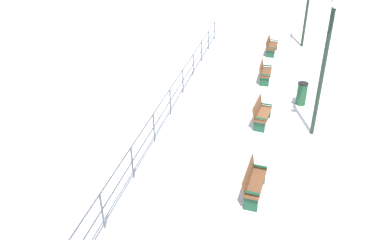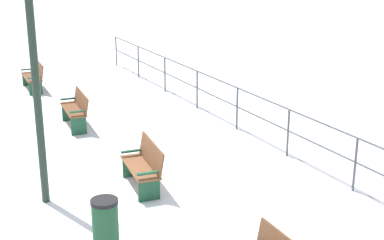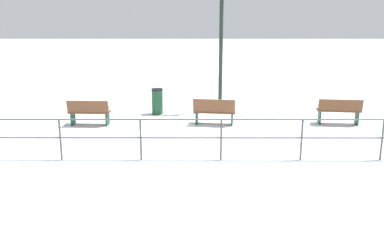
# 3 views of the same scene
# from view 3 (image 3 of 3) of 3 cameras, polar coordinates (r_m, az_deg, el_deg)

# --- Properties ---
(ground_plane) EXTENTS (80.00, 80.00, 0.00)m
(ground_plane) POSITION_cam_3_polar(r_m,az_deg,el_deg) (14.88, 2.93, -0.61)
(ground_plane) COLOR white
(ground_plane) RESTS_ON ground
(bench_second) EXTENTS (0.63, 1.48, 0.90)m
(bench_second) POSITION_cam_3_polar(r_m,az_deg,el_deg) (15.55, 18.55, 1.15)
(bench_second) COLOR brown
(bench_second) RESTS_ON ground
(bench_third) EXTENTS (0.71, 1.46, 0.92)m
(bench_third) POSITION_cam_3_polar(r_m,az_deg,el_deg) (14.74, 2.91, 1.12)
(bench_third) COLOR brown
(bench_third) RESTS_ON ground
(bench_fourth) EXTENTS (0.57, 1.40, 0.89)m
(bench_fourth) POSITION_cam_3_polar(r_m,az_deg,el_deg) (15.05, -13.20, 1.01)
(bench_fourth) COLOR brown
(bench_fourth) RESTS_ON ground
(lamppost_middle) EXTENTS (0.29, 1.06, 4.78)m
(lamppost_middle) POSITION_cam_3_polar(r_m,az_deg,el_deg) (16.23, 3.82, 12.18)
(lamppost_middle) COLOR #1E2D23
(lamppost_middle) RESTS_ON ground
(waterfront_railing) EXTENTS (0.05, 20.85, 1.10)m
(waterfront_railing) POSITION_cam_3_polar(r_m,az_deg,el_deg) (11.31, 3.82, -1.59)
(waterfront_railing) COLOR #4C5156
(waterfront_railing) RESTS_ON ground
(trash_bin) EXTENTS (0.42, 0.42, 0.96)m
(trash_bin) POSITION_cam_3_polar(r_m,az_deg,el_deg) (16.28, -4.53, 2.43)
(trash_bin) COLOR #1E4C2D
(trash_bin) RESTS_ON ground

